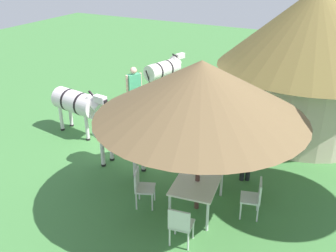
{
  "coord_description": "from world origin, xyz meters",
  "views": [
    {
      "loc": [
        9.19,
        5.18,
        5.42
      ],
      "look_at": [
        0.91,
        0.87,
        1.0
      ],
      "focal_mm": 40.98,
      "sensor_mm": 36.0,
      "label": 1
    }
  ],
  "objects_px": {
    "zebra_nearest_camera": "(78,103)",
    "patio_chair_west_end": "(180,224)",
    "guest_beside_umbrella": "(218,135)",
    "striped_lounge_chair": "(167,125)",
    "thatched_hut": "(309,55)",
    "patio_chair_east_end": "(211,162)",
    "standing_watcher": "(134,86)",
    "shade_umbrella": "(201,90)",
    "patio_chair_near_hut": "(255,196)",
    "guest_behind_table": "(248,146)",
    "patio_chair_near_lawn": "(142,185)",
    "zebra_by_umbrella": "(123,134)",
    "zebra_toward_hut": "(164,70)",
    "patio_dining_table": "(197,183)"
  },
  "relations": [
    {
      "from": "guest_beside_umbrella",
      "to": "striped_lounge_chair",
      "type": "distance_m",
      "value": 2.62
    },
    {
      "from": "patio_chair_west_end",
      "to": "guest_beside_umbrella",
      "type": "relative_size",
      "value": 0.55
    },
    {
      "from": "patio_chair_west_end",
      "to": "striped_lounge_chair",
      "type": "relative_size",
      "value": 0.97
    },
    {
      "from": "guest_behind_table",
      "to": "zebra_toward_hut",
      "type": "height_order",
      "value": "guest_behind_table"
    },
    {
      "from": "standing_watcher",
      "to": "patio_chair_west_end",
      "type": "bearing_deg",
      "value": 69.54
    },
    {
      "from": "zebra_nearest_camera",
      "to": "zebra_toward_hut",
      "type": "relative_size",
      "value": 1.06
    },
    {
      "from": "patio_chair_east_end",
      "to": "zebra_by_umbrella",
      "type": "relative_size",
      "value": 0.43
    },
    {
      "from": "standing_watcher",
      "to": "thatched_hut",
      "type": "bearing_deg",
      "value": 133.81
    },
    {
      "from": "patio_chair_west_end",
      "to": "patio_chair_near_hut",
      "type": "xyz_separation_m",
      "value": [
        -1.56,
        1.02,
        0.0
      ]
    },
    {
      "from": "thatched_hut",
      "to": "patio_chair_near_lawn",
      "type": "relative_size",
      "value": 6.06
    },
    {
      "from": "patio_chair_near_lawn",
      "to": "striped_lounge_chair",
      "type": "distance_m",
      "value": 3.79
    },
    {
      "from": "zebra_by_umbrella",
      "to": "striped_lounge_chair",
      "type": "bearing_deg",
      "value": -175.8
    },
    {
      "from": "patio_dining_table",
      "to": "zebra_nearest_camera",
      "type": "height_order",
      "value": "zebra_nearest_camera"
    },
    {
      "from": "shade_umbrella",
      "to": "zebra_toward_hut",
      "type": "xyz_separation_m",
      "value": [
        -6.14,
        -4.12,
        -1.85
      ]
    },
    {
      "from": "zebra_nearest_camera",
      "to": "patio_chair_west_end",
      "type": "bearing_deg",
      "value": 67.33
    },
    {
      "from": "thatched_hut",
      "to": "guest_beside_umbrella",
      "type": "distance_m",
      "value": 4.07
    },
    {
      "from": "patio_chair_near_lawn",
      "to": "patio_chair_east_end",
      "type": "bearing_deg",
      "value": 127.76
    },
    {
      "from": "guest_behind_table",
      "to": "shade_umbrella",
      "type": "bearing_deg",
      "value": 42.85
    },
    {
      "from": "patio_chair_near_lawn",
      "to": "zebra_nearest_camera",
      "type": "relative_size",
      "value": 0.4
    },
    {
      "from": "zebra_toward_hut",
      "to": "guest_beside_umbrella",
      "type": "bearing_deg",
      "value": -31.95
    },
    {
      "from": "patio_chair_west_end",
      "to": "patio_chair_east_end",
      "type": "height_order",
      "value": "same"
    },
    {
      "from": "zebra_nearest_camera",
      "to": "guest_beside_umbrella",
      "type": "bearing_deg",
      "value": 98.67
    },
    {
      "from": "patio_chair_east_end",
      "to": "guest_behind_table",
      "type": "relative_size",
      "value": 0.55
    },
    {
      "from": "patio_chair_near_hut",
      "to": "patio_chair_east_end",
      "type": "bearing_deg",
      "value": 41.11
    },
    {
      "from": "patio_chair_east_end",
      "to": "standing_watcher",
      "type": "relative_size",
      "value": 0.53
    },
    {
      "from": "shade_umbrella",
      "to": "zebra_by_umbrella",
      "type": "height_order",
      "value": "shade_umbrella"
    },
    {
      "from": "guest_behind_table",
      "to": "patio_chair_east_end",
      "type": "bearing_deg",
      "value": -0.21
    },
    {
      "from": "patio_chair_near_hut",
      "to": "zebra_nearest_camera",
      "type": "height_order",
      "value": "zebra_nearest_camera"
    },
    {
      "from": "patio_dining_table",
      "to": "striped_lounge_chair",
      "type": "bearing_deg",
      "value": -142.7
    },
    {
      "from": "shade_umbrella",
      "to": "striped_lounge_chair",
      "type": "height_order",
      "value": "shade_umbrella"
    },
    {
      "from": "thatched_hut",
      "to": "patio_dining_table",
      "type": "distance_m",
      "value": 5.74
    },
    {
      "from": "patio_chair_near_lawn",
      "to": "patio_dining_table",
      "type": "bearing_deg",
      "value": 90.0
    },
    {
      "from": "patio_chair_near_lawn",
      "to": "patio_chair_west_end",
      "type": "bearing_deg",
      "value": 38.45
    },
    {
      "from": "guest_behind_table",
      "to": "zebra_nearest_camera",
      "type": "height_order",
      "value": "guest_behind_table"
    },
    {
      "from": "patio_chair_west_end",
      "to": "guest_behind_table",
      "type": "relative_size",
      "value": 0.55
    },
    {
      "from": "shade_umbrella",
      "to": "guest_behind_table",
      "type": "bearing_deg",
      "value": 158.95
    },
    {
      "from": "thatched_hut",
      "to": "zebra_by_umbrella",
      "type": "xyz_separation_m",
      "value": [
        4.64,
        -3.63,
        -1.42
      ]
    },
    {
      "from": "thatched_hut",
      "to": "zebra_toward_hut",
      "type": "bearing_deg",
      "value": -98.87
    },
    {
      "from": "patio_chair_near_hut",
      "to": "guest_behind_table",
      "type": "relative_size",
      "value": 0.55
    },
    {
      "from": "patio_chair_west_end",
      "to": "zebra_toward_hut",
      "type": "bearing_deg",
      "value": 111.67
    },
    {
      "from": "shade_umbrella",
      "to": "guest_behind_table",
      "type": "distance_m",
      "value": 2.55
    },
    {
      "from": "patio_chair_near_hut",
      "to": "guest_beside_umbrella",
      "type": "height_order",
      "value": "guest_beside_umbrella"
    },
    {
      "from": "guest_behind_table",
      "to": "zebra_by_umbrella",
      "type": "bearing_deg",
      "value": -8.46
    },
    {
      "from": "patio_chair_near_hut",
      "to": "guest_beside_umbrella",
      "type": "distance_m",
      "value": 2.11
    },
    {
      "from": "shade_umbrella",
      "to": "zebra_toward_hut",
      "type": "height_order",
      "value": "shade_umbrella"
    },
    {
      "from": "guest_behind_table",
      "to": "striped_lounge_chair",
      "type": "distance_m",
      "value": 3.43
    },
    {
      "from": "striped_lounge_chair",
      "to": "zebra_nearest_camera",
      "type": "height_order",
      "value": "zebra_nearest_camera"
    },
    {
      "from": "patio_chair_near_lawn",
      "to": "standing_watcher",
      "type": "height_order",
      "value": "standing_watcher"
    },
    {
      "from": "shade_umbrella",
      "to": "zebra_nearest_camera",
      "type": "distance_m",
      "value": 5.45
    },
    {
      "from": "guest_beside_umbrella",
      "to": "striped_lounge_chair",
      "type": "bearing_deg",
      "value": 40.47
    }
  ]
}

